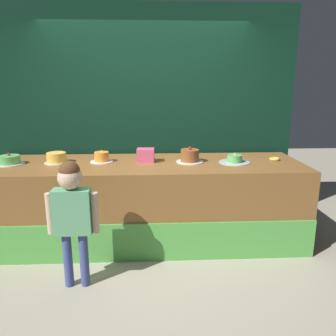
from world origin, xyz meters
name	(u,v)px	position (x,y,z in m)	size (l,w,h in m)	color
ground_plane	(146,260)	(0.00, 0.00, 0.00)	(12.00, 12.00, 0.00)	#ADA38E
stage_platform	(146,202)	(0.00, 0.51, 0.46)	(3.50, 1.06, 0.92)	brown
curtain_backdrop	(146,118)	(0.00, 1.14, 1.35)	(3.72, 0.08, 2.71)	black
child_figure	(72,208)	(-0.62, -0.40, 0.75)	(0.45, 0.20, 1.15)	#3F4C8C
pink_box	(146,155)	(0.00, 0.57, 0.99)	(0.19, 0.14, 0.15)	#E35781
donut	(275,159)	(1.49, 0.58, 0.93)	(0.12, 0.12, 0.03)	#F2BF4C
cake_far_left	(10,160)	(-1.49, 0.53, 0.96)	(0.31, 0.31, 0.13)	silver
cake_left	(56,158)	(-0.99, 0.57, 0.97)	(0.26, 0.26, 0.12)	silver
cake_center	(102,158)	(-0.50, 0.59, 0.97)	(0.26, 0.26, 0.15)	white
cake_right	(190,156)	(0.50, 0.53, 0.98)	(0.30, 0.30, 0.18)	white
cake_far_right	(234,160)	(0.99, 0.47, 0.95)	(0.34, 0.34, 0.12)	silver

